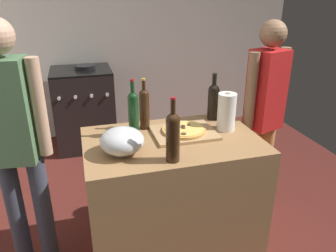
# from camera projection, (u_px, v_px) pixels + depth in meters

# --- Properties ---
(ground_plane) EXTENTS (4.41, 3.56, 0.02)m
(ground_plane) POSITION_uv_depth(u_px,v_px,m) (150.00, 188.00, 3.15)
(ground_plane) COLOR #511E19
(kitchen_wall_rear) EXTENTS (4.41, 0.10, 2.60)m
(kitchen_wall_rear) POSITION_uv_depth(u_px,v_px,m) (120.00, 29.00, 4.00)
(kitchen_wall_rear) COLOR #BCB7AD
(kitchen_wall_rear) RESTS_ON ground_plane
(counter) EXTENTS (1.10, 0.71, 0.89)m
(counter) POSITION_uv_depth(u_px,v_px,m) (172.00, 199.00, 2.23)
(counter) COLOR #9E7247
(counter) RESTS_ON ground_plane
(cutting_board) EXTENTS (0.40, 0.32, 0.02)m
(cutting_board) POSITION_uv_depth(u_px,v_px,m) (184.00, 133.00, 2.13)
(cutting_board) COLOR tan
(cutting_board) RESTS_ON counter
(pizza) EXTENTS (0.28, 0.28, 0.03)m
(pizza) POSITION_uv_depth(u_px,v_px,m) (184.00, 130.00, 2.12)
(pizza) COLOR tan
(pizza) RESTS_ON cutting_board
(mixing_bowl) EXTENTS (0.25, 0.25, 0.16)m
(mixing_bowl) POSITION_uv_depth(u_px,v_px,m) (122.00, 141.00, 1.86)
(mixing_bowl) COLOR #B2B2B7
(mixing_bowl) RESTS_ON counter
(paper_towel_roll) EXTENTS (0.12, 0.12, 0.25)m
(paper_towel_roll) POSITION_uv_depth(u_px,v_px,m) (227.00, 112.00, 2.16)
(paper_towel_roll) COLOR white
(paper_towel_roll) RESTS_ON counter
(wine_bottle_amber) EXTENTS (0.08, 0.08, 0.34)m
(wine_bottle_amber) POSITION_uv_depth(u_px,v_px,m) (213.00, 100.00, 2.33)
(wine_bottle_amber) COLOR black
(wine_bottle_amber) RESTS_ON counter
(wine_bottle_green) EXTENTS (0.08, 0.08, 0.36)m
(wine_bottle_green) POSITION_uv_depth(u_px,v_px,m) (173.00, 135.00, 1.75)
(wine_bottle_green) COLOR #331E0F
(wine_bottle_green) RESTS_ON counter
(wine_bottle_dark) EXTENTS (0.06, 0.06, 0.37)m
(wine_bottle_dark) POSITION_uv_depth(u_px,v_px,m) (133.00, 112.00, 2.05)
(wine_bottle_dark) COLOR #143819
(wine_bottle_dark) RESTS_ON counter
(wine_bottle_clear) EXTENTS (0.07, 0.07, 0.35)m
(wine_bottle_clear) POSITION_uv_depth(u_px,v_px,m) (144.00, 107.00, 2.17)
(wine_bottle_clear) COLOR #331E0F
(wine_bottle_clear) RESTS_ON counter
(stove) EXTENTS (0.66, 0.63, 0.97)m
(stove) POSITION_uv_depth(u_px,v_px,m) (84.00, 108.00, 3.84)
(stove) COLOR black
(stove) RESTS_ON ground_plane
(person_in_stripes) EXTENTS (0.39, 0.23, 1.64)m
(person_in_stripes) POSITION_uv_depth(u_px,v_px,m) (16.00, 140.00, 1.92)
(person_in_stripes) COLOR #383D4C
(person_in_stripes) RESTS_ON ground_plane
(person_in_red) EXTENTS (0.39, 0.26, 1.57)m
(person_in_red) POSITION_uv_depth(u_px,v_px,m) (264.00, 111.00, 2.48)
(person_in_red) COLOR #D88C4C
(person_in_red) RESTS_ON ground_plane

